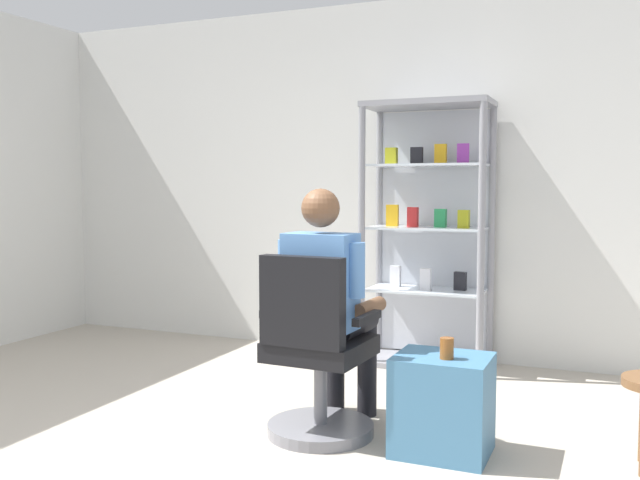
% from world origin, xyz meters
% --- Properties ---
extents(back_wall, '(6.00, 0.10, 2.70)m').
position_xyz_m(back_wall, '(0.00, 3.00, 1.35)').
color(back_wall, silver).
rests_on(back_wall, ground).
extents(display_cabinet_main, '(0.90, 0.45, 1.90)m').
position_xyz_m(display_cabinet_main, '(0.40, 2.76, 0.96)').
color(display_cabinet_main, gray).
rests_on(display_cabinet_main, ground).
extents(office_chair, '(0.57, 0.56, 0.96)m').
position_xyz_m(office_chair, '(0.26, 1.02, 0.39)').
color(office_chair, slate).
rests_on(office_chair, ground).
extents(seated_shopkeeper, '(0.50, 0.58, 1.29)m').
position_xyz_m(seated_shopkeeper, '(0.27, 1.18, 0.71)').
color(seated_shopkeeper, black).
rests_on(seated_shopkeeper, ground).
extents(storage_crate, '(0.45, 0.38, 0.48)m').
position_xyz_m(storage_crate, '(0.91, 1.07, 0.24)').
color(storage_crate, teal).
rests_on(storage_crate, ground).
extents(tea_glass, '(0.07, 0.07, 0.10)m').
position_xyz_m(tea_glass, '(0.94, 1.02, 0.53)').
color(tea_glass, brown).
rests_on(tea_glass, storage_crate).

